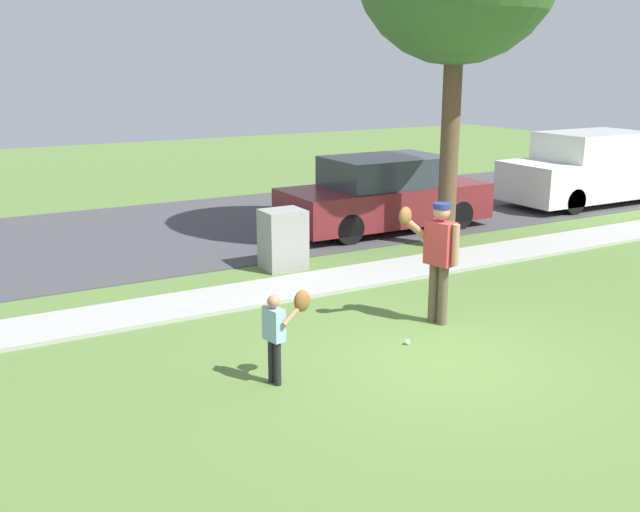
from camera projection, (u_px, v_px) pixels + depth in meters
ground_plane at (311, 288)px, 12.14m from camera, size 48.00×48.00×0.00m
sidewalk_strip at (308, 285)px, 12.22m from camera, size 36.00×1.20×0.06m
road_surface at (204, 228)px, 16.44m from camera, size 36.00×6.80×0.02m
person_adult at (437, 250)px, 10.23m from camera, size 0.81×0.61×1.77m
person_child at (280, 325)px, 8.38m from camera, size 0.55×0.38×1.13m
baseball at (407, 342)px, 9.70m from camera, size 0.07×0.07×0.07m
utility_cabinet at (283, 239)px, 13.15m from camera, size 0.75×0.63×1.09m
parked_suv_maroon at (385, 195)px, 16.18m from camera, size 4.70×1.90×1.63m
parked_van_white at (591, 170)px, 19.15m from camera, size 5.00×1.95×1.88m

